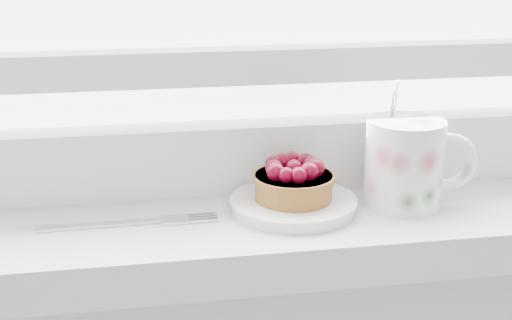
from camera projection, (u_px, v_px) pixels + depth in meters
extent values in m
cube|color=silver|center=(281.00, 227.00, 0.71)|extent=(1.60, 0.20, 0.04)
cube|color=white|center=(268.00, 153.00, 0.75)|extent=(1.30, 0.05, 0.07)
cube|color=white|center=(268.00, 64.00, 0.73)|extent=(1.30, 0.04, 0.04)
cylinder|color=white|center=(293.00, 204.00, 0.69)|extent=(0.12, 0.12, 0.01)
cylinder|color=brown|center=(294.00, 187.00, 0.69)|extent=(0.07, 0.07, 0.02)
cylinder|color=brown|center=(294.00, 178.00, 0.68)|extent=(0.08, 0.08, 0.01)
sphere|color=#42000E|center=(294.00, 168.00, 0.68)|extent=(0.02, 0.02, 0.02)
sphere|color=#42000E|center=(311.00, 165.00, 0.69)|extent=(0.02, 0.02, 0.02)
sphere|color=#42000E|center=(305.00, 162.00, 0.70)|extent=(0.02, 0.02, 0.02)
sphere|color=#42000E|center=(292.00, 160.00, 0.70)|extent=(0.02, 0.02, 0.02)
sphere|color=#42000E|center=(283.00, 162.00, 0.70)|extent=(0.02, 0.02, 0.02)
sphere|color=#42000E|center=(274.00, 164.00, 0.69)|extent=(0.02, 0.02, 0.02)
sphere|color=#42000E|center=(274.00, 168.00, 0.68)|extent=(0.02, 0.02, 0.02)
sphere|color=#42000E|center=(276.00, 172.00, 0.67)|extent=(0.02, 0.02, 0.02)
sphere|color=#42000E|center=(286.00, 175.00, 0.66)|extent=(0.02, 0.02, 0.02)
sphere|color=#42000E|center=(299.00, 175.00, 0.66)|extent=(0.02, 0.02, 0.02)
sphere|color=#42000E|center=(309.00, 172.00, 0.67)|extent=(0.02, 0.02, 0.02)
sphere|color=#42000E|center=(315.00, 168.00, 0.68)|extent=(0.02, 0.02, 0.02)
cylinder|color=white|center=(404.00, 163.00, 0.70)|extent=(0.09, 0.09, 0.09)
cylinder|color=black|center=(407.00, 124.00, 0.68)|extent=(0.07, 0.07, 0.01)
torus|color=white|center=(447.00, 162.00, 0.69)|extent=(0.06, 0.02, 0.06)
cylinder|color=silver|center=(393.00, 105.00, 0.69)|extent=(0.01, 0.02, 0.05)
cube|color=silver|center=(93.00, 225.00, 0.66)|extent=(0.09, 0.01, 0.00)
cube|color=silver|center=(45.00, 229.00, 0.65)|extent=(0.02, 0.01, 0.00)
cube|color=silver|center=(153.00, 221.00, 0.66)|extent=(0.02, 0.01, 0.00)
cube|color=silver|center=(175.00, 219.00, 0.67)|extent=(0.03, 0.02, 0.00)
cube|color=silver|center=(203.00, 221.00, 0.66)|extent=(0.03, 0.00, 0.00)
cube|color=silver|center=(202.00, 219.00, 0.67)|extent=(0.03, 0.00, 0.00)
cube|color=silver|center=(202.00, 216.00, 0.67)|extent=(0.03, 0.00, 0.00)
cube|color=silver|center=(201.00, 214.00, 0.68)|extent=(0.03, 0.00, 0.00)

